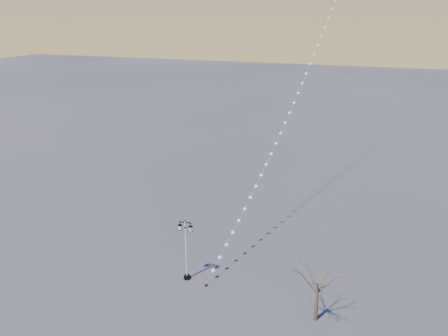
% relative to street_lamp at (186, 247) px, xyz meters
% --- Properties ---
extents(ground, '(300.00, 300.00, 0.00)m').
position_rel_street_lamp_xyz_m(ground, '(1.63, -2.51, -2.72)').
color(ground, '#4D4F4E').
rests_on(ground, ground).
extents(street_lamp, '(1.25, 0.55, 4.92)m').
position_rel_street_lamp_xyz_m(street_lamp, '(0.00, 0.00, 0.00)').
color(street_lamp, black).
rests_on(street_lamp, ground).
extents(bare_tree, '(2.71, 2.71, 4.49)m').
position_rel_street_lamp_xyz_m(bare_tree, '(9.82, -1.32, 0.40)').
color(bare_tree, brown).
rests_on(bare_tree, ground).
extents(kite_train, '(6.52, 36.10, 28.02)m').
position_rel_street_lamp_xyz_m(kite_train, '(4.66, 17.35, 11.16)').
color(kite_train, black).
rests_on(kite_train, ground).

